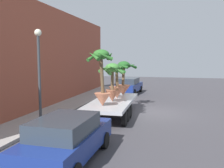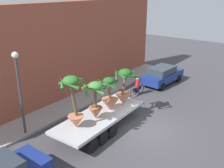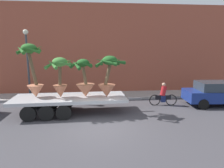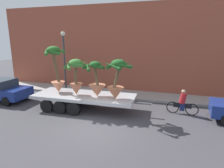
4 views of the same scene
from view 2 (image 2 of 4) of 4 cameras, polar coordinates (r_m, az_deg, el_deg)
The scene contains 11 objects.
ground_plane at distance 16.03m, azimuth 7.49°, elevation -9.98°, with size 60.00×60.00×0.00m, color #423F44.
sidewalk at distance 19.35m, azimuth -8.30°, elevation -4.17°, with size 24.00×2.20×0.15m, color #A39E99.
building_facade at distance 19.41m, azimuth -12.39°, elevation 6.67°, with size 24.00×1.20×7.19m, color #9E4C38.
flatbed_trailer at distance 15.40m, azimuth -3.29°, elevation -7.88°, with size 7.43×2.54×0.98m.
potted_palm_rear at distance 14.57m, azimuth -3.69°, elevation -3.21°, with size 1.58×1.58×2.26m.
potted_palm_middle at distance 15.68m, azimuth -0.55°, elevation -2.89°, with size 1.38×1.38×2.16m.
potted_palm_front at distance 16.48m, azimuth 2.74°, elevation -0.64°, with size 1.72×1.77×2.34m.
potted_palm_extra at distance 13.56m, azimuth -8.49°, elevation -3.96°, with size 1.44×1.50×3.00m.
cyclist at distance 20.60m, azimuth 5.64°, elevation -0.69°, with size 1.84×0.37×1.54m.
parked_car at distance 23.35m, azimuth 11.14°, elevation 2.01°, with size 4.52×2.12×1.58m.
street_lamp at distance 14.86m, azimuth -19.93°, elevation 0.17°, with size 0.36×0.36×4.83m.
Camera 2 is at (-12.12, -6.68, 8.09)m, focal length 41.31 mm.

